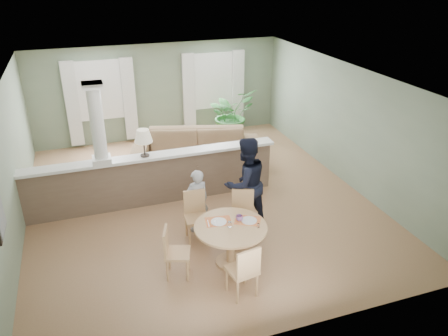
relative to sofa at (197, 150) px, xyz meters
name	(u,v)px	position (x,y,z in m)	size (l,w,h in m)	color
ground	(199,200)	(-0.44, -1.64, -0.46)	(8.00, 8.00, 0.00)	#A67D57
room_shell	(187,112)	(-0.47, -1.01, 1.35)	(7.02, 8.02, 2.71)	gray
pony_wall	(150,173)	(-1.42, -1.44, 0.25)	(5.32, 0.38, 2.70)	brown
sofa	(197,150)	(0.00, 0.00, 0.00)	(3.13, 1.22, 0.91)	olive
houseplant	(231,114)	(1.46, 1.56, 0.28)	(1.33, 1.15, 1.48)	#276026
dining_table	(231,233)	(-0.50, -3.92, 0.13)	(1.22, 1.22, 0.83)	tan
chair_far_boy	(196,213)	(-0.86, -2.99, 0.06)	(0.45, 0.45, 0.94)	tan
chair_far_man	(243,212)	(-0.03, -3.24, 0.06)	(0.55, 0.55, 0.94)	tan
chair_near	(244,269)	(-0.60, -4.78, 0.05)	(0.48, 0.48, 0.93)	tan
chair_side	(173,250)	(-1.50, -3.93, 0.03)	(0.50, 0.50, 0.88)	tan
child_person	(197,201)	(-0.77, -2.77, 0.18)	(0.47, 0.31, 1.28)	gray
man_person	(245,183)	(0.15, -2.88, 0.46)	(0.89, 0.69, 1.83)	black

